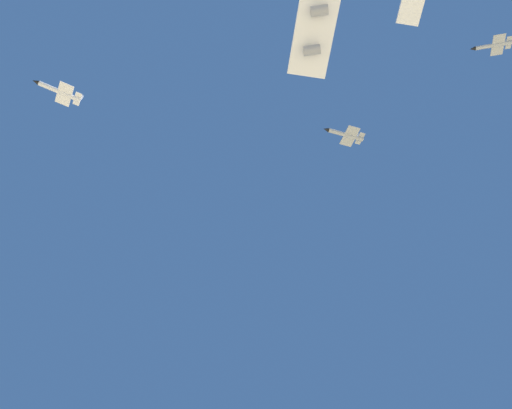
% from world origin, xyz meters
% --- Properties ---
extents(chase_jet_left_wing, '(14.31, 10.79, 4.00)m').
position_xyz_m(chase_jet_left_wing, '(49.95, 5.00, 136.46)').
color(chase_jet_left_wing, silver).
extents(chase_jet_right_wing, '(15.08, 9.07, 4.00)m').
position_xyz_m(chase_jet_right_wing, '(-42.20, -20.98, 139.35)').
color(chase_jet_right_wing, '#999EA3').
extents(chase_jet_trailing, '(15.22, 8.36, 4.00)m').
position_xyz_m(chase_jet_trailing, '(-100.30, -6.11, 169.15)').
color(chase_jet_trailing, '#999EA3').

